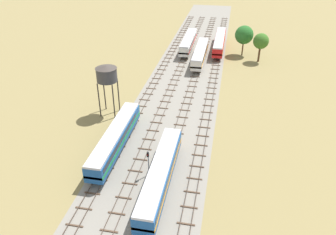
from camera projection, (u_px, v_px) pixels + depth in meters
name	position (u px, v px, depth m)	size (l,w,h in m)	color
ground_plane	(186.00, 75.00, 84.77)	(480.00, 480.00, 0.00)	olive
ballast_bed	(186.00, 75.00, 84.76)	(18.09, 176.00, 0.01)	gray
track_far_left	(160.00, 71.00, 86.71)	(2.40, 126.00, 0.29)	#47382D
track_left	(178.00, 73.00, 85.93)	(2.40, 126.00, 0.29)	#47382D
track_centre_left	(196.00, 74.00, 85.15)	(2.40, 126.00, 0.29)	#47382D
track_centre	(214.00, 76.00, 84.38)	(2.40, 126.00, 0.29)	#47382D
diesel_railcar_centre_left_nearest	(160.00, 174.00, 47.21)	(2.96, 20.50, 3.80)	#194C8C
diesel_railcar_far_left_near	(115.00, 138.00, 55.21)	(2.96, 20.50, 3.80)	#194C8C
diesel_railcar_centre_left_mid	(200.00, 53.00, 91.78)	(2.96, 20.50, 3.80)	beige
diesel_railcar_left_midfar	(188.00, 42.00, 100.98)	(2.96, 20.50, 3.80)	white
passenger_coach_centre_far	(219.00, 42.00, 101.00)	(2.96, 22.00, 3.80)	red
water_tower	(107.00, 74.00, 63.34)	(4.21, 4.21, 10.41)	#2D2826
signal_post_nearest	(148.00, 160.00, 49.32)	(0.28, 0.47, 4.61)	gray
lineside_tree_0	(261.00, 41.00, 90.52)	(4.29, 4.29, 8.06)	#4C331E
lineside_tree_1	(244.00, 35.00, 95.04)	(5.30, 5.30, 8.75)	#4C331E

